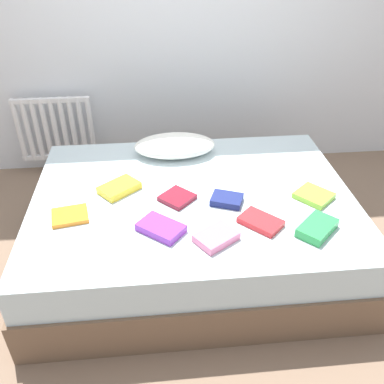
{
  "coord_description": "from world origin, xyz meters",
  "views": [
    {
      "loc": [
        -0.21,
        -2.12,
        1.95
      ],
      "look_at": [
        0.0,
        0.05,
        0.48
      ],
      "focal_mm": 39.03,
      "sensor_mm": 36.0,
      "label": 1
    }
  ],
  "objects_px": {
    "radiator": "(55,129)",
    "textbook_orange": "(70,216)",
    "textbook_green": "(317,228)",
    "textbook_pink": "(216,237)",
    "textbook_yellow": "(119,188)",
    "textbook_maroon": "(177,198)",
    "pillow": "(175,145)",
    "textbook_navy": "(227,200)",
    "textbook_purple": "(161,228)",
    "textbook_red": "(261,222)",
    "bed": "(193,226)",
    "textbook_lime": "(314,196)"
  },
  "relations": [
    {
      "from": "textbook_navy",
      "to": "bed",
      "type": "bearing_deg",
      "value": 171.35
    },
    {
      "from": "radiator",
      "to": "textbook_orange",
      "type": "bearing_deg",
      "value": -76.47
    },
    {
      "from": "bed",
      "to": "pillow",
      "type": "bearing_deg",
      "value": 98.44
    },
    {
      "from": "textbook_green",
      "to": "bed",
      "type": "bearing_deg",
      "value": 101.79
    },
    {
      "from": "textbook_navy",
      "to": "textbook_yellow",
      "type": "distance_m",
      "value": 0.67
    },
    {
      "from": "textbook_lime",
      "to": "textbook_pink",
      "type": "height_order",
      "value": "textbook_pink"
    },
    {
      "from": "textbook_red",
      "to": "textbook_green",
      "type": "bearing_deg",
      "value": 27.33
    },
    {
      "from": "textbook_purple",
      "to": "textbook_maroon",
      "type": "xyz_separation_m",
      "value": [
        0.11,
        0.29,
        -0.01
      ]
    },
    {
      "from": "textbook_lime",
      "to": "textbook_maroon",
      "type": "height_order",
      "value": "textbook_lime"
    },
    {
      "from": "textbook_navy",
      "to": "textbook_pink",
      "type": "distance_m",
      "value": 0.36
    },
    {
      "from": "textbook_green",
      "to": "textbook_red",
      "type": "bearing_deg",
      "value": 117.88
    },
    {
      "from": "textbook_yellow",
      "to": "textbook_purple",
      "type": "distance_m",
      "value": 0.49
    },
    {
      "from": "bed",
      "to": "textbook_green",
      "type": "height_order",
      "value": "textbook_green"
    },
    {
      "from": "textbook_purple",
      "to": "textbook_red",
      "type": "height_order",
      "value": "textbook_purple"
    },
    {
      "from": "bed",
      "to": "textbook_maroon",
      "type": "relative_size",
      "value": 11.5
    },
    {
      "from": "textbook_red",
      "to": "textbook_pink",
      "type": "height_order",
      "value": "textbook_pink"
    },
    {
      "from": "textbook_green",
      "to": "textbook_pink",
      "type": "relative_size",
      "value": 1.11
    },
    {
      "from": "textbook_orange",
      "to": "pillow",
      "type": "bearing_deg",
      "value": 36.36
    },
    {
      "from": "bed",
      "to": "textbook_orange",
      "type": "height_order",
      "value": "textbook_orange"
    },
    {
      "from": "textbook_red",
      "to": "textbook_orange",
      "type": "height_order",
      "value": "textbook_red"
    },
    {
      "from": "bed",
      "to": "textbook_purple",
      "type": "xyz_separation_m",
      "value": [
        -0.21,
        -0.34,
        0.27
      ]
    },
    {
      "from": "pillow",
      "to": "textbook_yellow",
      "type": "height_order",
      "value": "pillow"
    },
    {
      "from": "textbook_purple",
      "to": "textbook_maroon",
      "type": "bearing_deg",
      "value": 109.31
    },
    {
      "from": "textbook_green",
      "to": "textbook_red",
      "type": "distance_m",
      "value": 0.3
    },
    {
      "from": "textbook_navy",
      "to": "textbook_purple",
      "type": "bearing_deg",
      "value": -128.63
    },
    {
      "from": "textbook_orange",
      "to": "textbook_purple",
      "type": "bearing_deg",
      "value": -29.32
    },
    {
      "from": "radiator",
      "to": "textbook_pink",
      "type": "height_order",
      "value": "radiator"
    },
    {
      "from": "textbook_purple",
      "to": "textbook_maroon",
      "type": "height_order",
      "value": "textbook_purple"
    },
    {
      "from": "textbook_red",
      "to": "textbook_lime",
      "type": "bearing_deg",
      "value": 75.31
    },
    {
      "from": "pillow",
      "to": "textbook_orange",
      "type": "xyz_separation_m",
      "value": [
        -0.64,
        -0.69,
        -0.06
      ]
    },
    {
      "from": "radiator",
      "to": "textbook_yellow",
      "type": "bearing_deg",
      "value": -61.95
    },
    {
      "from": "textbook_maroon",
      "to": "textbook_green",
      "type": "bearing_deg",
      "value": -72.41
    },
    {
      "from": "textbook_green",
      "to": "textbook_purple",
      "type": "bearing_deg",
      "value": 129.98
    },
    {
      "from": "textbook_green",
      "to": "textbook_maroon",
      "type": "height_order",
      "value": "textbook_green"
    },
    {
      "from": "textbook_maroon",
      "to": "radiator",
      "type": "bearing_deg",
      "value": 81.91
    },
    {
      "from": "textbook_navy",
      "to": "textbook_maroon",
      "type": "height_order",
      "value": "textbook_navy"
    },
    {
      "from": "bed",
      "to": "textbook_navy",
      "type": "relative_size",
      "value": 11.11
    },
    {
      "from": "bed",
      "to": "textbook_red",
      "type": "height_order",
      "value": "textbook_red"
    },
    {
      "from": "textbook_green",
      "to": "textbook_orange",
      "type": "height_order",
      "value": "textbook_green"
    },
    {
      "from": "textbook_red",
      "to": "textbook_lime",
      "type": "xyz_separation_m",
      "value": [
        0.38,
        0.22,
        -0.0
      ]
    },
    {
      "from": "radiator",
      "to": "textbook_orange",
      "type": "xyz_separation_m",
      "value": [
        0.33,
        -1.37,
        0.1
      ]
    },
    {
      "from": "textbook_green",
      "to": "textbook_purple",
      "type": "height_order",
      "value": "textbook_green"
    },
    {
      "from": "textbook_green",
      "to": "textbook_orange",
      "type": "relative_size",
      "value": 1.19
    },
    {
      "from": "bed",
      "to": "textbook_pink",
      "type": "height_order",
      "value": "textbook_pink"
    },
    {
      "from": "textbook_yellow",
      "to": "textbook_maroon",
      "type": "distance_m",
      "value": 0.38
    },
    {
      "from": "radiator",
      "to": "textbook_red",
      "type": "distance_m",
      "value": 2.08
    },
    {
      "from": "textbook_orange",
      "to": "textbook_red",
      "type": "bearing_deg",
      "value": -19.59
    },
    {
      "from": "radiator",
      "to": "textbook_maroon",
      "type": "height_order",
      "value": "radiator"
    },
    {
      "from": "textbook_maroon",
      "to": "textbook_purple",
      "type": "bearing_deg",
      "value": -155.8
    },
    {
      "from": "radiator",
      "to": "pillow",
      "type": "distance_m",
      "value": 1.2
    }
  ]
}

